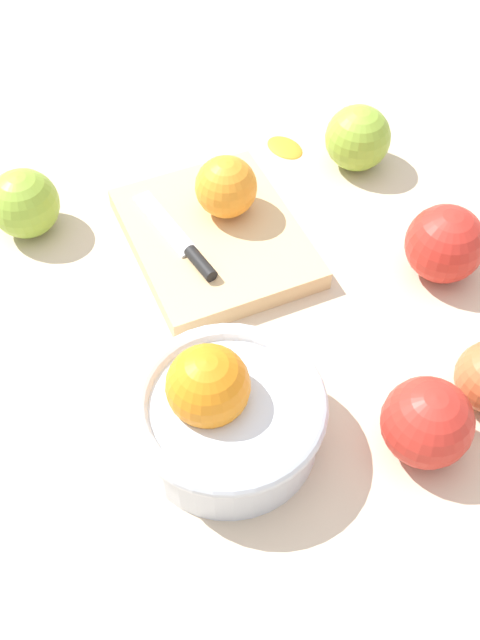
% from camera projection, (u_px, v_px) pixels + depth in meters
% --- Properties ---
extents(ground_plane, '(2.40, 2.40, 0.00)m').
position_uv_depth(ground_plane, '(288.00, 291.00, 0.80)').
color(ground_plane, beige).
extents(bowl, '(0.17, 0.17, 0.11)m').
position_uv_depth(bowl, '(225.00, 412.00, 0.66)').
color(bowl, silver).
rests_on(bowl, ground_plane).
extents(cutting_board, '(0.25, 0.22, 0.02)m').
position_uv_depth(cutting_board, '(215.00, 238.00, 0.83)').
color(cutting_board, '#DBB77F').
rests_on(cutting_board, ground_plane).
extents(orange_on_board, '(0.07, 0.07, 0.07)m').
position_uv_depth(orange_on_board, '(226.00, 187.00, 0.82)').
color(orange_on_board, orange).
rests_on(orange_on_board, cutting_board).
extents(knife, '(0.16, 0.03, 0.01)m').
position_uv_depth(knife, '(185.00, 246.00, 0.80)').
color(knife, silver).
rests_on(knife, cutting_board).
extents(apple_mid_left, '(0.08, 0.08, 0.08)m').
position_uv_depth(apple_mid_left, '(427.00, 423.00, 0.65)').
color(apple_mid_left, red).
rests_on(apple_mid_left, ground_plane).
extents(apple_back_right, '(0.08, 0.08, 0.08)m').
position_uv_depth(apple_back_right, '(24.00, 203.00, 0.83)').
color(apple_back_right, '#8EB738').
rests_on(apple_back_right, ground_plane).
extents(apple_front_right, '(0.08, 0.08, 0.08)m').
position_uv_depth(apple_front_right, '(358.00, 138.00, 0.90)').
color(apple_front_right, '#8EB738').
rests_on(apple_front_right, ground_plane).
extents(apple_front_left_2, '(0.08, 0.08, 0.08)m').
position_uv_depth(apple_front_left_2, '(445.00, 244.00, 0.79)').
color(apple_front_left_2, red).
rests_on(apple_front_left_2, ground_plane).
extents(citrus_peel, '(0.05, 0.04, 0.01)m').
position_uv_depth(citrus_peel, '(285.00, 145.00, 0.94)').
color(citrus_peel, orange).
rests_on(citrus_peel, ground_plane).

